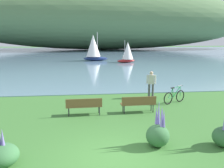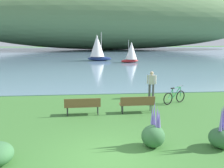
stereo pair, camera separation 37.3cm
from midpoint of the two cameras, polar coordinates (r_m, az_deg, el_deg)
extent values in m
plane|color=#3D7533|center=(8.36, -0.50, -16.79)|extent=(200.00, 200.00, 0.00)
cube|color=#6B8EA8|center=(56.70, -5.85, 6.75)|extent=(180.00, 80.00, 0.04)
ellipsoid|color=#567A4C|center=(79.96, -2.13, 14.62)|extent=(98.12, 28.00, 18.61)
cube|color=brown|center=(13.01, 5.18, -4.54)|extent=(1.81, 0.53, 0.05)
cube|color=brown|center=(12.76, 5.41, -3.81)|extent=(1.80, 0.09, 0.40)
cylinder|color=#2D2D33|center=(13.08, 1.71, -5.45)|extent=(0.05, 0.05, 0.45)
cylinder|color=#2D2D33|center=(13.42, 8.19, -5.13)|extent=(0.05, 0.05, 0.45)
cylinder|color=#2D2D33|center=(12.77, 1.97, -5.86)|extent=(0.05, 0.05, 0.45)
cylinder|color=#2D2D33|center=(13.11, 8.60, -5.53)|extent=(0.05, 0.05, 0.45)
cube|color=brown|center=(12.65, -7.29, -5.03)|extent=(1.81, 0.53, 0.05)
cube|color=brown|center=(12.39, -7.29, -4.29)|extent=(1.80, 0.09, 0.40)
cylinder|color=#2D2D33|center=(12.89, -10.70, -5.88)|extent=(0.05, 0.05, 0.45)
cylinder|color=#2D2D33|center=(12.91, -3.87, -5.69)|extent=(0.05, 0.05, 0.45)
cylinder|color=#2D2D33|center=(12.57, -10.76, -6.31)|extent=(0.05, 0.05, 0.45)
cylinder|color=#2D2D33|center=(12.59, -3.75, -6.12)|extent=(0.05, 0.05, 0.45)
torus|color=black|center=(15.55, 14.71, -2.67)|extent=(0.66, 0.40, 0.72)
torus|color=black|center=(14.78, 12.06, -3.25)|extent=(0.66, 0.40, 0.72)
cylinder|color=#1E8C4C|center=(15.23, 13.94, -1.72)|extent=(0.55, 0.33, 0.61)
cylinder|color=#1E8C4C|center=(15.15, 13.88, -0.76)|extent=(0.60, 0.35, 0.09)
cylinder|color=#1E8C4C|center=(15.00, 13.11, -1.97)|extent=(0.13, 0.10, 0.54)
cylinder|color=#1E8C4C|center=(14.93, 12.62, -3.09)|extent=(0.39, 0.23, 0.05)
cylinder|color=#1E8C4C|center=(14.85, 12.56, -2.12)|extent=(0.34, 0.20, 0.56)
cylinder|color=#1E8C4C|center=(15.47, 14.70, -1.60)|extent=(0.09, 0.07, 0.60)
cube|color=black|center=(14.91, 13.05, -0.89)|extent=(0.26, 0.20, 0.05)
cylinder|color=black|center=(15.38, 14.70, -0.38)|extent=(0.43, 0.25, 0.02)
cylinder|color=#4C4C51|center=(16.32, 7.86, -1.51)|extent=(0.14, 0.14, 0.88)
cylinder|color=#4C4C51|center=(16.33, 8.70, -1.52)|extent=(0.14, 0.14, 0.88)
cube|color=silver|center=(16.19, 8.35, 1.05)|extent=(0.42, 0.29, 0.60)
sphere|color=beige|center=(16.12, 8.39, 2.52)|extent=(0.22, 0.22, 0.22)
cylinder|color=silver|center=(16.17, 7.43, 1.06)|extent=(0.09, 0.09, 0.56)
cylinder|color=silver|center=(16.20, 9.26, 1.03)|extent=(0.09, 0.09, 0.56)
ellipsoid|color=#386B3D|center=(8.54, -25.38, -14.61)|extent=(1.09, 1.09, 0.71)
cylinder|color=#386B3D|center=(8.38, -24.88, -13.03)|extent=(0.02, 0.02, 0.12)
cone|color=#8470D1|center=(8.26, -25.06, -10.97)|extent=(0.11, 0.11, 0.52)
cylinder|color=#386B3D|center=(8.43, -25.52, -12.93)|extent=(0.02, 0.02, 0.12)
ellipsoid|color=#386B3D|center=(9.85, 23.38, -11.05)|extent=(0.85, 0.85, 0.72)
cylinder|color=#386B3D|center=(9.52, 23.24, -10.00)|extent=(0.02, 0.02, 0.12)
ellipsoid|color=#386B3D|center=(9.16, 9.25, -11.64)|extent=(0.84, 0.84, 0.80)
cylinder|color=#386B3D|center=(9.03, 10.56, -9.98)|extent=(0.02, 0.02, 0.12)
cone|color=#8470D1|center=(8.91, 10.64, -7.79)|extent=(0.11, 0.11, 0.61)
cylinder|color=#386B3D|center=(9.26, 9.42, -9.42)|extent=(0.02, 0.02, 0.12)
cone|color=#8470D1|center=(9.10, 9.51, -6.44)|extent=(0.11, 0.11, 0.89)
cylinder|color=#386B3D|center=(9.00, 10.02, -10.03)|extent=(0.02, 0.02, 0.12)
cone|color=#8470D1|center=(8.85, 10.11, -7.28)|extent=(0.10, 0.10, 0.79)
cylinder|color=#386B3D|center=(9.15, 10.20, -9.69)|extent=(0.02, 0.02, 0.12)
cone|color=#8470D1|center=(9.03, 10.28, -7.43)|extent=(0.15, 0.15, 0.64)
cylinder|color=#386B3D|center=(9.28, 8.94, -9.36)|extent=(0.02, 0.02, 0.12)
cone|color=#8470D1|center=(9.15, 9.01, -7.00)|extent=(0.10, 0.10, 0.68)
ellipsoid|color=navy|center=(41.22, -4.04, 5.83)|extent=(4.05, 1.65, 0.69)
cylinder|color=#B2B2B2|center=(41.06, -3.65, 9.04)|extent=(0.10, 0.10, 3.93)
cone|color=white|center=(41.14, -4.59, 8.76)|extent=(2.64, 2.64, 3.54)
ellipsoid|color=#B22323|center=(38.24, 2.94, 5.33)|extent=(3.02, 1.56, 0.51)
cylinder|color=#B2B2B2|center=(38.02, 2.65, 7.88)|extent=(0.07, 0.07, 2.91)
cone|color=white|center=(38.24, 3.34, 7.67)|extent=(2.12, 2.12, 2.62)
camera|label=1|loc=(0.19, -90.69, -0.13)|focal=39.86mm
camera|label=2|loc=(0.19, 89.31, 0.13)|focal=39.86mm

